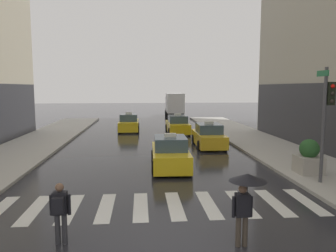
{
  "coord_description": "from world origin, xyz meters",
  "views": [
    {
      "loc": [
        -0.57,
        -7.95,
        4.12
      ],
      "look_at": [
        0.78,
        8.0,
        2.22
      ],
      "focal_mm": 34.72,
      "sensor_mm": 36.0,
      "label": 1
    }
  ],
  "objects": [
    {
      "name": "pedestrian_with_umbrella",
      "position": [
        2.09,
        -0.1,
        1.52
      ],
      "size": [
        0.96,
        0.96,
        1.94
      ],
      "color": "#473D33",
      "rests_on": "ground"
    },
    {
      "name": "traffic_light_pole",
      "position": [
        7.07,
        4.78,
        3.26
      ],
      "size": [
        0.44,
        0.84,
        4.8
      ],
      "color": "#47474C",
      "rests_on": "curb_right"
    },
    {
      "name": "taxi_fourth",
      "position": [
        -1.7,
        23.02,
        0.72
      ],
      "size": [
        1.95,
        4.55,
        1.8
      ],
      "color": "yellow",
      "rests_on": "ground"
    },
    {
      "name": "ground_plane",
      "position": [
        0.0,
        0.0,
        0.0
      ],
      "size": [
        160.0,
        160.0,
        0.0
      ],
      "primitive_type": "plane",
      "color": "#26262B"
    },
    {
      "name": "box_truck",
      "position": [
        4.05,
        36.38,
        1.85
      ],
      "size": [
        2.46,
        7.6,
        3.35
      ],
      "color": "#2D2D2D",
      "rests_on": "ground"
    },
    {
      "name": "planter_near_corner",
      "position": [
        7.22,
        6.25,
        0.87
      ],
      "size": [
        1.1,
        1.1,
        1.6
      ],
      "color": "#A8A399",
      "rests_on": "curb_right"
    },
    {
      "name": "pedestrian_with_backpack",
      "position": [
        -2.69,
        0.41,
        0.97
      ],
      "size": [
        0.55,
        0.43,
        1.65
      ],
      "color": "#333338",
      "rests_on": "ground"
    },
    {
      "name": "crosswalk_markings",
      "position": [
        0.0,
        3.0,
        0.0
      ],
      "size": [
        11.3,
        2.8,
        0.01
      ],
      "color": "silver",
      "rests_on": "ground"
    },
    {
      "name": "taxi_lead",
      "position": [
        0.93,
        8.45,
        0.72
      ],
      "size": [
        2.02,
        4.58,
        1.8
      ],
      "color": "yellow",
      "rests_on": "ground"
    },
    {
      "name": "taxi_second",
      "position": [
        4.16,
        14.18,
        0.72
      ],
      "size": [
        2.01,
        4.58,
        1.8
      ],
      "color": "gold",
      "rests_on": "ground"
    },
    {
      "name": "taxi_third",
      "position": [
        2.76,
        21.12,
        0.72
      ],
      "size": [
        1.97,
        4.56,
        1.8
      ],
      "color": "yellow",
      "rests_on": "ground"
    }
  ]
}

